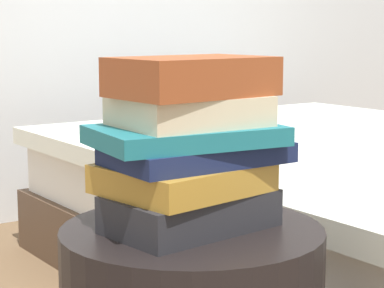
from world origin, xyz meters
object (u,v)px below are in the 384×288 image
Objects in this scene: book_charcoal at (191,211)px; book_cream at (187,111)px; bed at (354,211)px; book_teal at (186,135)px; book_navy at (197,153)px; book_rust at (192,76)px; book_ochre at (183,178)px.

book_cream reaches higher than book_charcoal.
bed is 6.80× the size of book_teal.
book_navy is 0.13m from book_rust.
book_charcoal is 0.22m from book_rust.
book_charcoal is at bearing -69.43° from book_teal.
book_cream reaches higher than book_navy.
book_cream is at bearing -33.35° from book_ochre.
book_rust is (0.01, -0.01, 0.17)m from book_ochre.
book_navy reaches higher than book_charcoal.
book_ochre is (-0.00, 0.02, 0.05)m from book_charcoal.
book_cream reaches higher than book_ochre.
book_ochre is 0.17m from book_rust.
book_navy is at bearing -25.76° from book_cream.
book_navy is (0.02, 0.01, 0.10)m from book_charcoal.
book_teal is (-1.07, -0.63, 0.41)m from bed.
book_rust is (-0.01, 0.00, 0.13)m from book_navy.
book_ochre is 0.83× the size of book_teal.
book_navy is at bearing -29.52° from book_rust.
book_cream is (0.01, -0.00, 0.11)m from book_ochre.
book_ochre is 0.99× the size of book_rust.
book_charcoal is 1.09× the size of book_ochre.
book_rust is (0.01, 0.01, 0.22)m from book_charcoal.
book_rust is (-1.06, -0.63, 0.51)m from bed.
book_charcoal is (-1.06, -0.64, 0.29)m from bed.
bed is at bearing 31.56° from book_cream.
book_navy is 0.07m from book_cream.
book_ochre reaches higher than book_charcoal.
book_rust reaches higher than book_navy.
book_cream is (-1.06, -0.63, 0.45)m from bed.
book_teal reaches higher than book_charcoal.
book_navy is 0.04m from book_teal.
bed reaches higher than book_ochre.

